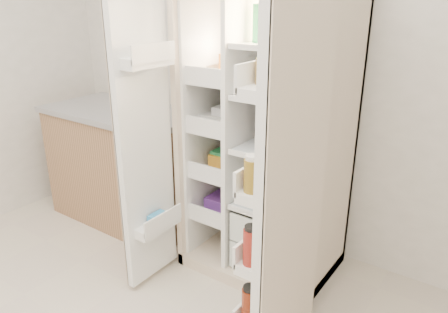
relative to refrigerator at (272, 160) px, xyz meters
The scene contains 5 objects.
wall_back 0.72m from the refrigerator, 114.05° to the left, with size 4.00×0.02×2.70m, color white.
refrigerator is the anchor object (origin of this frame).
freezer_door 0.81m from the refrigerator, 130.48° to the right, with size 0.15×0.40×1.72m.
fridge_door 0.85m from the refrigerator, 56.19° to the right, with size 0.17×0.58×1.72m.
kitchen_counter 1.28m from the refrigerator, behind, with size 1.27×0.67×0.92m.
Camera 1 is at (1.37, -0.60, 1.72)m, focal length 34.00 mm.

